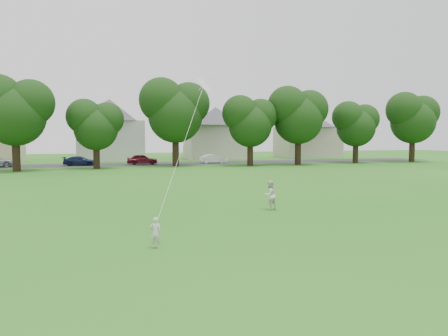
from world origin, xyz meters
name	(u,v)px	position (x,y,z in m)	size (l,w,h in m)	color
ground	(188,244)	(0.00, 0.00, 0.00)	(160.00, 160.00, 0.00)	#225F15
street	(114,165)	(0.00, 42.00, 0.01)	(90.00, 7.00, 0.01)	#2D2D30
toddler	(156,232)	(-1.07, -0.15, 0.49)	(0.36, 0.23, 0.98)	silver
older_boy	(270,195)	(5.17, 5.38, 0.70)	(0.68, 0.53, 1.40)	silver
kite	(186,138)	(0.81, 4.01, 3.42)	(2.37, 4.64, 10.61)	white
tree_row	(129,111)	(1.33, 35.61, 6.30)	(83.16, 9.15, 10.55)	black
parked_cars	(35,161)	(-8.97, 41.00, 0.61)	(45.77, 2.38, 1.28)	black
house_row	(116,126)	(0.88, 52.00, 4.95)	(77.13, 14.06, 10.45)	silver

